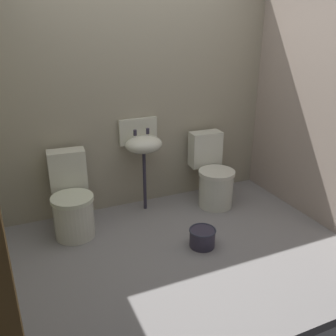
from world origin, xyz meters
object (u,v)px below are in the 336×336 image
at_px(sink, 143,143).
at_px(toilet_right, 213,176).
at_px(bucket, 202,237).
at_px(toilet_left, 72,202).

bearing_deg(sink, toilet_right, -13.95).
bearing_deg(bucket, toilet_right, 54.46).
bearing_deg(toilet_left, sink, -161.82).
bearing_deg(toilet_left, toilet_right, -174.89).
relative_size(toilet_right, bucket, 3.10).
height_order(toilet_left, sink, sink).
xyz_separation_m(toilet_left, bucket, (1.03, -0.75, -0.23)).
distance_m(toilet_right, bucket, 0.95).
bearing_deg(toilet_right, sink, -11.20).
distance_m(toilet_left, toilet_right, 1.57).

